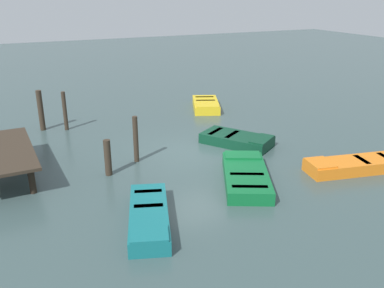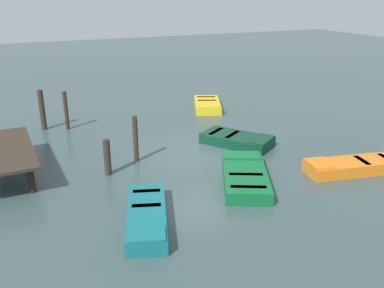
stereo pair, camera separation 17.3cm
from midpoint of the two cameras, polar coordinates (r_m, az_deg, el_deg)
The scene contains 11 objects.
ground_plane at distance 15.84m, azimuth -0.31°, elevation -1.19°, with size 80.00×80.00×0.00m, color #384C4C.
dock_segment at distance 14.96m, azimuth -25.03°, elevation -1.12°, with size 4.35×2.09×0.95m.
rowboat_dark_green at distance 16.68m, azimuth 5.92°, elevation 0.62°, with size 3.03×2.63×0.46m.
rowboat_teal at distance 11.19m, azimuth -6.40°, elevation -9.86°, with size 3.29×1.96×0.46m.
rowboat_orange at distance 15.20m, azimuth 21.05°, elevation -2.71°, with size 1.71×3.54×0.46m.
rowboat_green at distance 13.51m, azimuth 7.05°, elevation -4.32°, with size 3.50×2.66×0.46m.
rowboat_yellow at distance 21.71m, azimuth 1.68°, elevation 5.43°, with size 2.97×2.20×0.46m.
mooring_piling_far_left at distance 14.04m, azimuth -11.85°, elevation -1.85°, with size 0.23×0.23×1.24m, color #33281E.
mooring_piling_near_right at distance 19.07m, azimuth -17.33°, elevation 4.36°, with size 0.17×0.17×1.72m, color #33281E.
mooring_piling_mid_right at distance 19.36m, azimuth -20.32°, elevation 4.35°, with size 0.24×0.24×1.78m, color #33281E.
mooring_piling_mid_left at distance 14.89m, azimuth -8.07°, elevation 0.65°, with size 0.18×0.18×1.70m, color #33281E.
Camera 1 is at (-13.35, 6.23, 5.84)m, focal length 38.80 mm.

